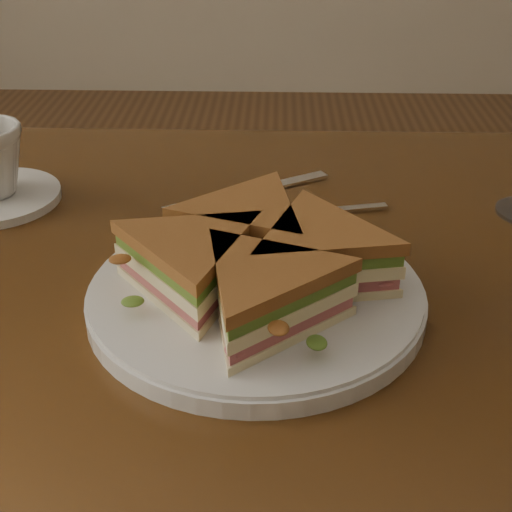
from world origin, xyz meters
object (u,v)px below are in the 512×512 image
at_px(sandwich_wedges, 256,261).
at_px(spoon, 268,215).
at_px(plate, 256,296).
at_px(table, 267,359).
at_px(knife, 243,194).

bearing_deg(sandwich_wedges, spoon, 87.25).
relative_size(sandwich_wedges, spoon, 1.58).
distance_m(plate, spoon, 0.17).
relative_size(plate, spoon, 1.66).
height_order(table, sandwich_wedges, sandwich_wedges).
bearing_deg(sandwich_wedges, plate, 0.00).
xyz_separation_m(plate, sandwich_wedges, (-0.00, 0.00, 0.04)).
bearing_deg(spoon, sandwich_wedges, -105.47).
relative_size(table, spoon, 6.62).
distance_m(table, plate, 0.12).
height_order(table, plate, plate).
xyz_separation_m(plate, knife, (-0.02, 0.23, -0.01)).
bearing_deg(plate, table, 78.39).
bearing_deg(table, spoon, 90.62).
bearing_deg(knife, plate, -114.63).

